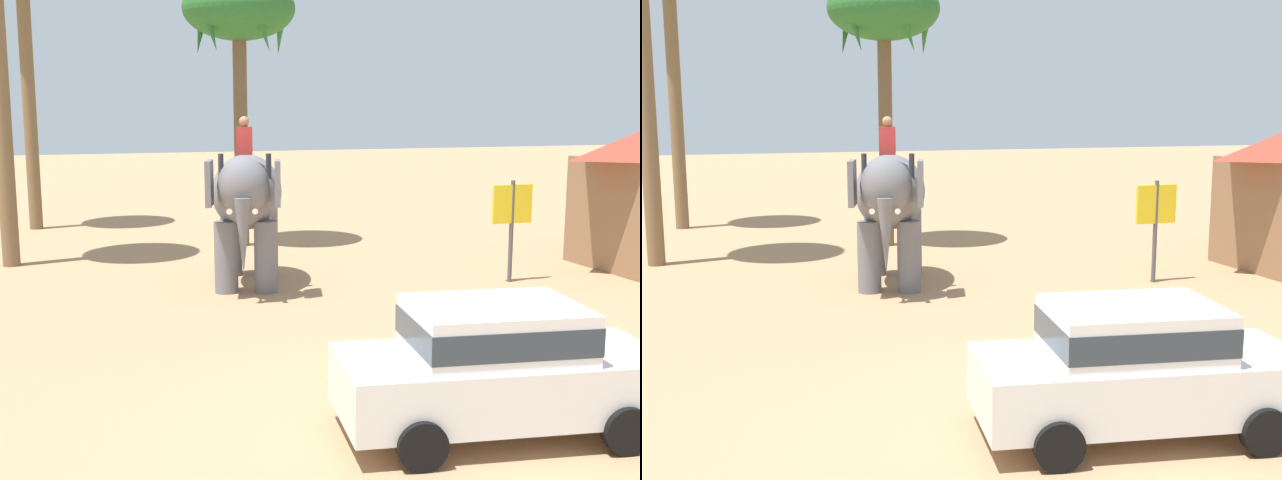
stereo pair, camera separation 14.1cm
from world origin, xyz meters
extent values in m
plane|color=tan|center=(0.00, 0.00, 0.00)|extent=(120.00, 120.00, 0.00)
cube|color=white|center=(0.15, -0.34, 0.68)|extent=(4.28, 2.21, 0.76)
cube|color=white|center=(0.05, -0.33, 1.38)|extent=(2.28, 1.81, 0.64)
cube|color=#2D3842|center=(0.05, -0.33, 1.38)|extent=(2.30, 1.84, 0.35)
cylinder|color=black|center=(1.52, 0.34, 0.30)|extent=(0.62, 0.25, 0.60)
cylinder|color=black|center=(1.30, -1.35, 0.30)|extent=(0.62, 0.25, 0.60)
cylinder|color=black|center=(-1.00, 0.66, 0.30)|extent=(0.62, 0.25, 0.60)
cylinder|color=black|center=(-1.22, -1.03, 0.30)|extent=(0.62, 0.25, 0.60)
ellipsoid|color=slate|center=(-1.08, 9.12, 2.15)|extent=(2.32, 3.40, 1.70)
cylinder|color=slate|center=(-0.88, 8.11, 0.80)|extent=(0.52, 0.52, 1.60)
cylinder|color=slate|center=(-1.73, 8.33, 0.80)|extent=(0.52, 0.52, 1.60)
cylinder|color=slate|center=(-0.42, 9.92, 0.80)|extent=(0.52, 0.52, 1.60)
cylinder|color=slate|center=(-1.27, 10.13, 0.80)|extent=(0.52, 0.52, 1.60)
ellipsoid|color=slate|center=(-1.48, 7.55, 2.45)|extent=(1.31, 1.24, 1.20)
cube|color=slate|center=(-0.76, 7.47, 2.50)|extent=(0.32, 0.80, 0.96)
cube|color=slate|center=(-2.15, 7.82, 2.50)|extent=(0.32, 0.80, 0.96)
cone|color=slate|center=(-1.59, 7.11, 1.45)|extent=(0.44, 0.44, 1.60)
cone|color=beige|center=(-1.33, 7.10, 1.95)|extent=(0.26, 0.57, 0.21)
cone|color=beige|center=(-1.83, 7.23, 1.95)|extent=(0.26, 0.57, 0.21)
cube|color=red|center=(-1.29, 8.30, 3.35)|extent=(0.39, 0.32, 0.60)
sphere|color=#A87A56|center=(-1.29, 8.30, 3.77)|extent=(0.22, 0.22, 0.22)
cylinder|color=#333338|center=(-0.78, 8.17, 2.80)|extent=(0.12, 0.12, 0.55)
cylinder|color=#333338|center=(-1.79, 8.43, 2.80)|extent=(0.12, 0.12, 0.55)
cylinder|color=brown|center=(-0.18, 14.11, 3.30)|extent=(0.40, 0.40, 6.61)
ellipsoid|color=#286B2D|center=(-0.18, 14.11, 6.81)|extent=(3.20, 3.20, 1.80)
cone|color=#286B2D|center=(1.02, 14.11, 6.31)|extent=(0.40, 0.92, 1.64)
cone|color=#286B2D|center=(0.19, 15.25, 6.31)|extent=(0.91, 0.57, 1.67)
cone|color=#286B2D|center=(-1.15, 14.82, 6.31)|extent=(0.73, 0.83, 1.69)
cone|color=#286B2D|center=(-1.15, 13.40, 6.31)|extent=(0.73, 0.83, 1.69)
cone|color=#286B2D|center=(0.19, 12.97, 6.31)|extent=(0.91, 0.57, 1.67)
cylinder|color=brown|center=(-6.52, 12.92, 4.97)|extent=(0.44, 0.44, 9.93)
cylinder|color=brown|center=(-6.15, 19.27, 4.50)|extent=(0.43, 0.43, 9.01)
cylinder|color=#4C4C51|center=(4.84, 7.43, 1.20)|extent=(0.10, 0.10, 2.40)
cube|color=yellow|center=(4.84, 7.43, 1.85)|extent=(1.00, 0.08, 0.90)
camera|label=1|loc=(-4.88, -8.93, 4.17)|focal=45.04mm
camera|label=2|loc=(-4.74, -8.97, 4.17)|focal=45.04mm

